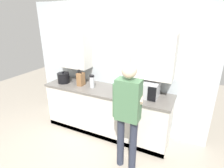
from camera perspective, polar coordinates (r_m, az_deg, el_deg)
name	(u,v)px	position (r m, az deg, el deg)	size (l,w,h in m)	color
ground_plane	(84,156)	(3.35, -8.65, -21.40)	(9.57, 9.57, 0.00)	#9E9384
back_wall_tiled	(113,64)	(3.57, 0.36, 6.37)	(3.69, 0.44, 2.50)	#B2BCC1
counter_unit	(106,111)	(3.64, -1.81, -8.39)	(2.49, 0.65, 0.92)	beige
microwave_oven	(143,88)	(3.18, 9.58, -1.38)	(0.57, 0.71, 0.26)	#B7BABF
knife_block	(81,79)	(3.64, -9.77, 1.53)	(0.11, 0.15, 0.33)	brown
thermos_flask	(92,81)	(3.50, -6.30, 0.81)	(0.09, 0.09, 0.25)	#B7BABF
stock_pot	(64,78)	(3.88, -14.97, 1.91)	(0.34, 0.25, 0.24)	black
person_figure	(128,110)	(2.58, 4.99, -8.09)	(0.44, 0.55, 1.67)	#282D3D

